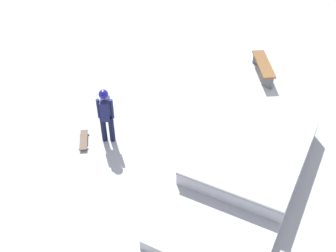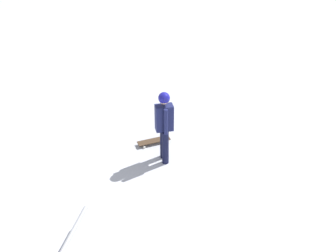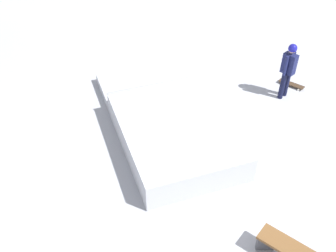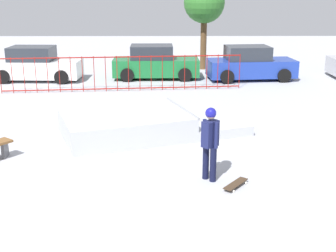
% 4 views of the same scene
% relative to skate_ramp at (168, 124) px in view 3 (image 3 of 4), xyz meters
% --- Properties ---
extents(ground_plane, '(60.00, 60.00, 0.00)m').
position_rel_skate_ramp_xyz_m(ground_plane, '(-1.07, -1.06, -0.32)').
color(ground_plane, '#A8AAB2').
extents(skate_ramp, '(5.96, 4.27, 0.74)m').
position_rel_skate_ramp_xyz_m(skate_ramp, '(0.00, 0.00, 0.00)').
color(skate_ramp, '#B0B3BB').
rests_on(skate_ramp, ground).
extents(skater, '(0.43, 0.42, 1.73)m').
position_rel_skate_ramp_xyz_m(skater, '(1.74, -3.41, 0.69)').
color(skater, black).
rests_on(skater, ground).
extents(skateboard, '(0.64, 0.76, 0.09)m').
position_rel_skate_ramp_xyz_m(skateboard, '(2.29, -3.82, -0.24)').
color(skateboard, '#3F2D1E').
rests_on(skateboard, ground).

